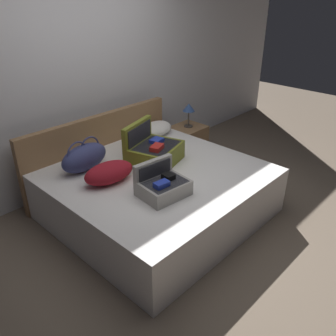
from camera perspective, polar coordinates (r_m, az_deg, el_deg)
name	(u,v)px	position (r m, az deg, el deg)	size (l,w,h in m)	color
ground_plane	(186,229)	(3.69, 2.96, -9.75)	(12.00, 12.00, 0.00)	#6B5B4C
back_wall	(80,76)	(4.29, -13.99, 14.21)	(8.00, 0.10, 2.60)	silver
bed	(158,194)	(3.77, -1.56, -4.12)	(1.99, 1.88, 0.51)	silver
headboard	(101,151)	(4.35, -10.76, 2.74)	(2.03, 0.08, 0.89)	olive
hard_case_large	(154,151)	(3.80, -2.31, 2.75)	(0.64, 0.60, 0.42)	olive
hard_case_medium	(163,185)	(3.22, -0.86, -2.79)	(0.45, 0.39, 0.30)	gray
duffel_bag	(84,157)	(3.73, -13.27, 1.70)	(0.57, 0.31, 0.34)	navy
pillow_near_headboard	(109,173)	(3.47, -9.45, -0.74)	(0.51, 0.28, 0.20)	maroon
pillow_center_head	(157,128)	(4.57, -1.72, 6.41)	(0.42, 0.32, 0.15)	white
nightstand	(188,143)	(5.03, 3.20, 4.11)	(0.44, 0.40, 0.48)	olive
table_lamp	(189,109)	(4.85, 3.35, 9.46)	(0.16, 0.16, 0.33)	#3F3833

